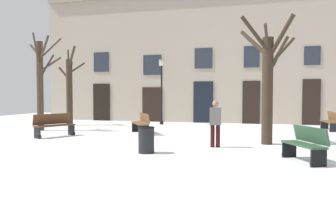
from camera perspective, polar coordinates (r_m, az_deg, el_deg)
name	(u,v)px	position (r m, az deg, el deg)	size (l,w,h in m)	color
ground_plane	(155,140)	(14.27, -1.98, -4.32)	(33.92, 33.92, 0.00)	white
building_facade	(200,55)	(23.08, 5.06, 8.89)	(21.20, 0.60, 8.38)	tan
tree_left_of_center	(41,81)	(18.85, -19.26, 4.61)	(2.04, 2.29, 4.65)	#423326
tree_near_facade	(267,80)	(13.32, 15.26, 4.79)	(2.01, 2.10, 4.48)	#382B1E
tree_right_of_center	(70,88)	(21.57, -15.11, 3.67)	(1.88, 2.03, 4.39)	#382B1E
streetlamp	(162,84)	(21.32, -1.01, 4.36)	(0.30, 0.30, 3.84)	black
litter_bin	(146,140)	(11.00, -3.41, -4.35)	(0.51, 0.51, 0.79)	black
bench_far_corner	(330,121)	(19.48, 24.01, -1.28)	(0.68, 1.80, 0.91)	brown
bench_near_center_tree	(54,125)	(15.89, -17.36, -1.93)	(1.13, 1.79, 0.96)	#51331E
bench_near_lamp	(305,144)	(10.21, 20.61, -4.71)	(1.13, 1.59, 0.93)	#2D4C33
bench_by_litter_bin	(141,123)	(16.37, -4.20, -1.72)	(1.38, 1.84, 0.91)	brown
person_crossing_plaza	(215,122)	(12.23, 7.39, -1.52)	(0.41, 0.27, 1.56)	#350F0F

